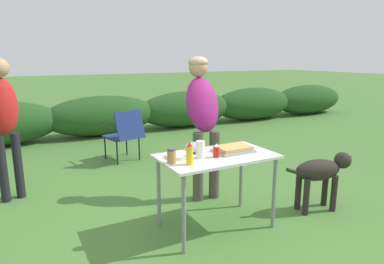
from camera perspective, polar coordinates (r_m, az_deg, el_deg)
ground_plane at (r=3.53m, az=3.98°, el=-15.44°), size 60.00×60.00×0.00m
shrub_hedge at (r=7.50m, az=-14.77°, el=2.64°), size 14.40×0.90×0.84m
folding_table at (r=3.27m, az=4.15°, el=-5.13°), size 1.10×0.64×0.74m
food_tray at (r=3.37m, az=6.89°, el=-2.85°), size 0.37×0.26×0.06m
plate_stack at (r=3.18m, az=-2.32°, el=-3.94°), size 0.23×0.23×0.03m
mixing_bowl at (r=3.33m, az=0.50°, el=-2.53°), size 0.20×0.20×0.10m
paper_cup_stack at (r=3.13m, az=1.41°, el=-2.94°), size 0.08×0.08×0.16m
mustard_bottle at (r=2.94m, az=-0.37°, el=-3.63°), size 0.06×0.06×0.20m
ketchup_bottle at (r=3.17m, az=4.06°, el=-3.12°), size 0.06×0.06×0.13m
spice_jar at (r=2.99m, az=-3.43°, el=-4.00°), size 0.08×0.08×0.13m
standing_person_in_red_jacket at (r=3.97m, az=1.76°, el=3.47°), size 0.43×0.53×1.65m
standing_person_in_olive_jacket at (r=4.38m, az=-28.82°, el=2.52°), size 0.37×0.31×1.64m
dog at (r=3.97m, az=20.78°, el=-6.25°), size 0.83×0.34×0.63m
camp_chair_green_behind_table at (r=5.53m, az=-11.14°, el=-0.11°), size 0.59×0.68×0.83m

